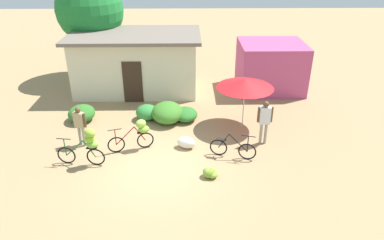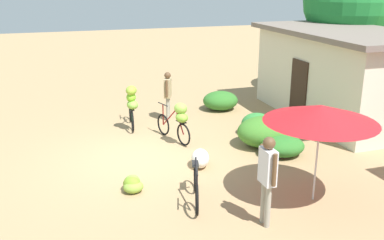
{
  "view_description": "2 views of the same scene",
  "coord_description": "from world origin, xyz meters",
  "px_view_note": "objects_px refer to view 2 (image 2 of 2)",
  "views": [
    {
      "loc": [
        1.02,
        -10.24,
        7.12
      ],
      "look_at": [
        1.21,
        1.51,
        1.03
      ],
      "focal_mm": 33.43,
      "sensor_mm": 36.0,
      "label": 1
    },
    {
      "loc": [
        10.49,
        -2.1,
        4.47
      ],
      "look_at": [
        0.83,
        1.08,
        1.19
      ],
      "focal_mm": 41.23,
      "sensor_mm": 36.0,
      "label": 2
    }
  ],
  "objects_px": {
    "bicycle_near_pile": "(178,119)",
    "person_bystander": "(267,172)",
    "person_vendor": "(168,91)",
    "banana_pile_on_ground": "(132,184)",
    "building_low": "(342,74)",
    "bicycle_center_loaded": "(196,186)",
    "produce_sack": "(200,158)",
    "bicycle_leftmost": "(132,103)",
    "market_umbrella": "(321,114)",
    "tree_behind_building": "(350,1)"
  },
  "relations": [
    {
      "from": "bicycle_center_loaded",
      "to": "person_vendor",
      "type": "xyz_separation_m",
      "value": [
        -5.59,
        0.92,
        0.62
      ]
    },
    {
      "from": "person_bystander",
      "to": "bicycle_center_loaded",
      "type": "bearing_deg",
      "value": -143.02
    },
    {
      "from": "bicycle_leftmost",
      "to": "bicycle_center_loaded",
      "type": "xyz_separation_m",
      "value": [
        5.01,
        0.38,
        -0.47
      ]
    },
    {
      "from": "bicycle_near_pile",
      "to": "bicycle_leftmost",
      "type": "bearing_deg",
      "value": -147.4
    },
    {
      "from": "person_vendor",
      "to": "produce_sack",
      "type": "bearing_deg",
      "value": -3.59
    },
    {
      "from": "market_umbrella",
      "to": "produce_sack",
      "type": "distance_m",
      "value": 3.36
    },
    {
      "from": "tree_behind_building",
      "to": "market_umbrella",
      "type": "distance_m",
      "value": 9.64
    },
    {
      "from": "banana_pile_on_ground",
      "to": "person_vendor",
      "type": "distance_m",
      "value": 5.22
    },
    {
      "from": "banana_pile_on_ground",
      "to": "produce_sack",
      "type": "xyz_separation_m",
      "value": [
        -0.78,
        1.85,
        0.06
      ]
    },
    {
      "from": "person_vendor",
      "to": "bicycle_near_pile",
      "type": "bearing_deg",
      "value": -7.81
    },
    {
      "from": "tree_behind_building",
      "to": "bicycle_near_pile",
      "type": "height_order",
      "value": "tree_behind_building"
    },
    {
      "from": "bicycle_leftmost",
      "to": "person_bystander",
      "type": "height_order",
      "value": "person_bystander"
    },
    {
      "from": "person_vendor",
      "to": "person_bystander",
      "type": "bearing_deg",
      "value": 0.25
    },
    {
      "from": "bicycle_near_pile",
      "to": "person_bystander",
      "type": "height_order",
      "value": "person_bystander"
    },
    {
      "from": "building_low",
      "to": "person_vendor",
      "type": "relative_size",
      "value": 4.0
    },
    {
      "from": "building_low",
      "to": "bicycle_leftmost",
      "type": "height_order",
      "value": "building_low"
    },
    {
      "from": "banana_pile_on_ground",
      "to": "bicycle_center_loaded",
      "type": "bearing_deg",
      "value": 53.07
    },
    {
      "from": "bicycle_center_loaded",
      "to": "person_vendor",
      "type": "height_order",
      "value": "person_vendor"
    },
    {
      "from": "bicycle_center_loaded",
      "to": "bicycle_near_pile",
      "type": "bearing_deg",
      "value": 169.66
    },
    {
      "from": "building_low",
      "to": "banana_pile_on_ground",
      "type": "distance_m",
      "value": 8.41
    },
    {
      "from": "banana_pile_on_ground",
      "to": "person_bystander",
      "type": "xyz_separation_m",
      "value": [
        2.15,
        2.13,
        0.94
      ]
    },
    {
      "from": "bicycle_leftmost",
      "to": "produce_sack",
      "type": "distance_m",
      "value": 3.56
    },
    {
      "from": "tree_behind_building",
      "to": "bicycle_near_pile",
      "type": "bearing_deg",
      "value": -67.56
    },
    {
      "from": "building_low",
      "to": "bicycle_leftmost",
      "type": "distance_m",
      "value": 6.93
    },
    {
      "from": "bicycle_near_pile",
      "to": "person_vendor",
      "type": "height_order",
      "value": "person_vendor"
    },
    {
      "from": "produce_sack",
      "to": "bicycle_near_pile",
      "type": "bearing_deg",
      "value": -178.38
    },
    {
      "from": "tree_behind_building",
      "to": "produce_sack",
      "type": "bearing_deg",
      "value": -57.2
    },
    {
      "from": "bicycle_near_pile",
      "to": "building_low",
      "type": "bearing_deg",
      "value": 97.05
    },
    {
      "from": "bicycle_leftmost",
      "to": "banana_pile_on_ground",
      "type": "bearing_deg",
      "value": -10.87
    },
    {
      "from": "market_umbrella",
      "to": "bicycle_near_pile",
      "type": "xyz_separation_m",
      "value": [
        -4.12,
        -1.76,
        -1.19
      ]
    },
    {
      "from": "building_low",
      "to": "bicycle_leftmost",
      "type": "relative_size",
      "value": 3.77
    },
    {
      "from": "bicycle_leftmost",
      "to": "bicycle_near_pile",
      "type": "relative_size",
      "value": 1.03
    },
    {
      "from": "banana_pile_on_ground",
      "to": "bicycle_near_pile",
      "type": "bearing_deg",
      "value": 144.76
    },
    {
      "from": "bicycle_leftmost",
      "to": "banana_pile_on_ground",
      "type": "xyz_separation_m",
      "value": [
        4.13,
        -0.79,
        -0.67
      ]
    },
    {
      "from": "building_low",
      "to": "bicycle_near_pile",
      "type": "bearing_deg",
      "value": -82.95
    },
    {
      "from": "banana_pile_on_ground",
      "to": "person_vendor",
      "type": "height_order",
      "value": "person_vendor"
    },
    {
      "from": "bicycle_near_pile",
      "to": "person_bystander",
      "type": "xyz_separation_m",
      "value": [
        4.7,
        0.33,
        0.38
      ]
    },
    {
      "from": "tree_behind_building",
      "to": "bicycle_leftmost",
      "type": "xyz_separation_m",
      "value": [
        1.63,
        -8.78,
        -2.82
      ]
    },
    {
      "from": "banana_pile_on_ground",
      "to": "person_bystander",
      "type": "distance_m",
      "value": 3.16
    },
    {
      "from": "market_umbrella",
      "to": "banana_pile_on_ground",
      "type": "bearing_deg",
      "value": -113.85
    },
    {
      "from": "tree_behind_building",
      "to": "person_bystander",
      "type": "height_order",
      "value": "tree_behind_building"
    },
    {
      "from": "building_low",
      "to": "banana_pile_on_ground",
      "type": "bearing_deg",
      "value": -66.82
    },
    {
      "from": "bicycle_center_loaded",
      "to": "produce_sack",
      "type": "bearing_deg",
      "value": 157.89
    },
    {
      "from": "building_low",
      "to": "bicycle_center_loaded",
      "type": "height_order",
      "value": "building_low"
    },
    {
      "from": "bicycle_near_pile",
      "to": "bicycle_center_loaded",
      "type": "bearing_deg",
      "value": -10.34
    },
    {
      "from": "bicycle_center_loaded",
      "to": "produce_sack",
      "type": "relative_size",
      "value": 2.32
    },
    {
      "from": "tree_behind_building",
      "to": "market_umbrella",
      "type": "height_order",
      "value": "tree_behind_building"
    },
    {
      "from": "bicycle_leftmost",
      "to": "bicycle_near_pile",
      "type": "height_order",
      "value": "bicycle_leftmost"
    },
    {
      "from": "bicycle_near_pile",
      "to": "produce_sack",
      "type": "relative_size",
      "value": 2.36
    },
    {
      "from": "person_vendor",
      "to": "person_bystander",
      "type": "height_order",
      "value": "person_bystander"
    }
  ]
}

